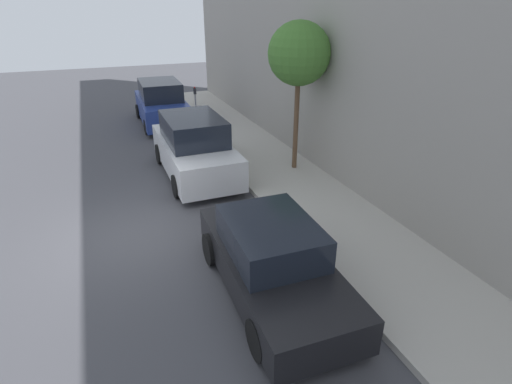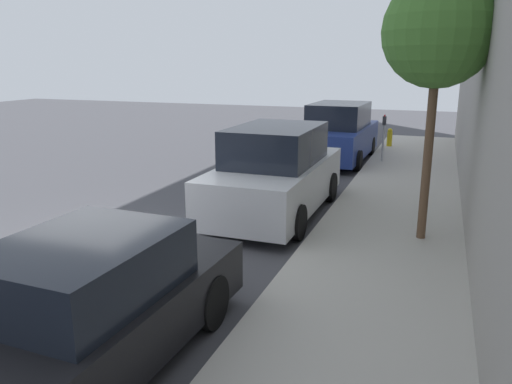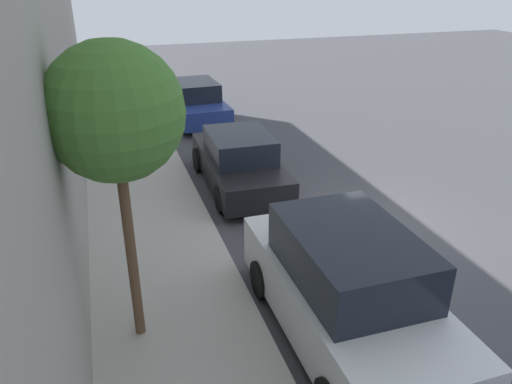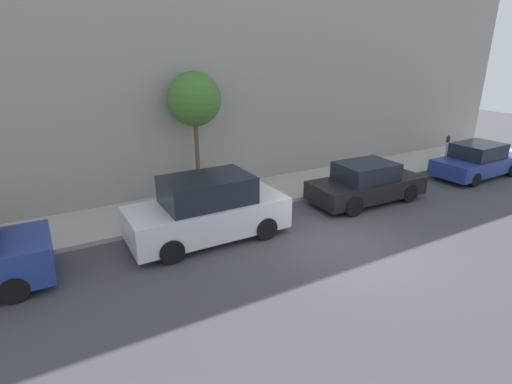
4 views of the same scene
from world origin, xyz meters
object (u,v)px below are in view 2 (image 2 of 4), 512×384
Objects in this scene: parked_suv_third at (276,173)px; parking_meter_far at (384,133)px; parked_sedan_second at (83,313)px; fire_hydrant at (390,137)px; parked_suv_fourth at (338,134)px; street_tree at (439,33)px.

parked_suv_third reaches higher than parking_meter_far.
parked_sedan_second is 16.05m from fire_hydrant.
parked_suv_fourth is (0.08, 6.68, 0.00)m from parked_suv_third.
parking_meter_far is 7.95m from street_tree.
parked_suv_fourth is at bearing -116.68° from fire_hydrant.
street_tree reaches higher than parked_suv_fourth.
parked_suv_third is 6.96× the size of fire_hydrant.
parked_sedan_second is 13.09m from parked_suv_fourth.
parking_meter_far is 0.33× the size of street_tree.
street_tree is at bearing 59.14° from parked_sedan_second.
parked_suv_third is at bearing 89.37° from parked_sedan_second.
street_tree is at bearing -16.93° from parked_suv_third.
parked_sedan_second is 6.41m from parked_suv_third.
parked_suv_fourth is 1.04× the size of street_tree.
parking_meter_far is 3.28m from fire_hydrant.
parked_sedan_second is 6.59× the size of fire_hydrant.
parked_suv_third is 4.40m from street_tree.
parked_sedan_second is at bearing -90.63° from parked_suv_third.
parking_meter_far is at bearing -88.23° from fire_hydrant.
parked_suv_third is at bearing 163.07° from street_tree.
parked_sedan_second is 0.95× the size of parked_suv_third.
street_tree reaches higher than parked_suv_third.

